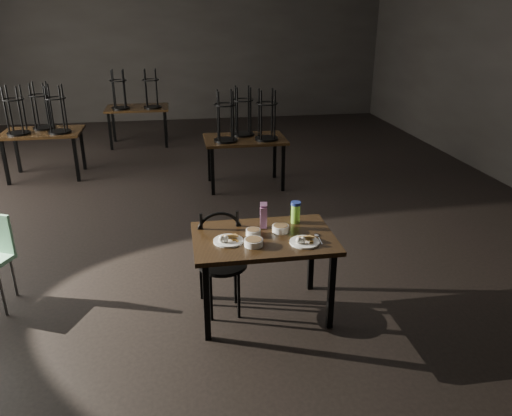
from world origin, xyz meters
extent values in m
plane|color=black|center=(0.00, 0.00, 0.00)|extent=(12.00, 12.00, 0.00)
cube|color=black|center=(0.00, 6.00, 1.60)|extent=(10.00, 0.04, 3.20)
cube|color=black|center=(0.67, -2.53, 0.73)|extent=(1.20, 0.80, 0.04)
cube|color=black|center=(0.15, -2.85, 0.35)|extent=(0.05, 0.05, 0.71)
cube|color=black|center=(1.19, -2.85, 0.35)|extent=(0.05, 0.05, 0.71)
cube|color=black|center=(0.15, -2.21, 0.35)|extent=(0.05, 0.05, 0.71)
cube|color=black|center=(1.19, -2.21, 0.35)|extent=(0.05, 0.05, 0.71)
cylinder|color=white|center=(0.36, -2.59, 0.76)|extent=(0.25, 0.25, 0.01)
cube|color=#A57D3A|center=(0.37, -2.55, 0.81)|extent=(0.09, 0.09, 0.04)
cube|color=#A57D3A|center=(0.40, -2.55, 0.81)|extent=(0.10, 0.10, 0.03)
ellipsoid|color=white|center=(0.30, -2.62, 0.79)|extent=(0.05, 0.05, 0.06)
ellipsoid|color=white|center=(0.34, -2.62, 0.79)|extent=(0.05, 0.05, 0.06)
cylinder|color=white|center=(0.98, -2.71, 0.76)|extent=(0.25, 0.25, 0.01)
cube|color=#A57D3A|center=(0.98, -2.67, 0.81)|extent=(0.09, 0.09, 0.04)
cube|color=#A57D3A|center=(1.01, -2.67, 0.81)|extent=(0.10, 0.10, 0.03)
ellipsoid|color=white|center=(0.92, -2.75, 0.79)|extent=(0.05, 0.05, 0.06)
ellipsoid|color=white|center=(0.95, -2.75, 0.79)|extent=(0.05, 0.05, 0.06)
cylinder|color=white|center=(0.59, -2.49, 0.77)|extent=(0.13, 0.13, 0.05)
cylinder|color=brown|center=(0.59, -2.49, 0.79)|extent=(0.11, 0.11, 0.01)
cylinder|color=white|center=(0.83, -2.46, 0.78)|extent=(0.15, 0.15, 0.06)
cylinder|color=brown|center=(0.83, -2.46, 0.80)|extent=(0.12, 0.12, 0.01)
cylinder|color=white|center=(0.56, -2.69, 0.78)|extent=(0.16, 0.16, 0.05)
cylinder|color=brown|center=(0.56, -2.69, 0.80)|extent=(0.13, 0.13, 0.01)
cube|color=#911A7D|center=(0.70, -2.35, 0.85)|extent=(0.07, 0.07, 0.19)
cube|color=#911A7D|center=(0.70, -2.35, 0.96)|extent=(0.07, 0.07, 0.06)
cylinder|color=#91E543|center=(1.00, -2.29, 0.84)|extent=(0.10, 0.10, 0.17)
cylinder|color=navy|center=(1.00, -2.29, 0.94)|extent=(0.11, 0.11, 0.03)
ellipsoid|color=silver|center=(1.12, -2.59, 0.76)|extent=(0.05, 0.06, 0.01)
cube|color=silver|center=(1.12, -2.70, 0.75)|extent=(0.02, 0.14, 0.00)
cylinder|color=black|center=(0.32, -2.47, 0.48)|extent=(0.43, 0.43, 0.03)
torus|color=black|center=(0.32, -2.29, 0.69)|extent=(0.41, 0.04, 0.41)
cylinder|color=black|center=(0.44, -2.35, 0.24)|extent=(0.03, 0.03, 0.48)
cylinder|color=black|center=(0.20, -2.35, 0.24)|extent=(0.03, 0.03, 0.48)
cylinder|color=black|center=(0.20, -2.59, 0.24)|extent=(0.03, 0.03, 0.48)
cylinder|color=black|center=(0.44, -2.59, 0.24)|extent=(0.03, 0.03, 0.48)
cylinder|color=slate|center=(-1.60, -2.22, 0.23)|extent=(0.03, 0.03, 0.46)
cylinder|color=slate|center=(-1.60, -1.88, 0.23)|extent=(0.03, 0.03, 0.46)
cube|color=black|center=(-2.09, 1.84, 0.73)|extent=(1.20, 0.80, 0.04)
cube|color=black|center=(-2.61, 1.52, 0.35)|extent=(0.05, 0.05, 0.71)
cube|color=black|center=(-1.57, 1.52, 0.35)|extent=(0.05, 0.05, 0.71)
cube|color=black|center=(-2.61, 2.16, 0.35)|extent=(0.05, 0.05, 0.71)
cube|color=black|center=(-1.57, 2.16, 0.35)|extent=(0.05, 0.05, 0.71)
cylinder|color=black|center=(-2.39, 1.69, 0.77)|extent=(0.34, 0.34, 0.03)
torus|color=black|center=(-2.39, 1.69, 1.27)|extent=(0.32, 0.32, 0.02)
cylinder|color=black|center=(-2.29, 1.78, 1.13)|extent=(0.03, 0.03, 0.70)
cylinder|color=black|center=(-2.49, 1.78, 1.13)|extent=(0.03, 0.03, 0.70)
cylinder|color=black|center=(-2.49, 1.59, 1.13)|extent=(0.03, 0.03, 0.70)
cylinder|color=black|center=(-2.29, 1.59, 1.13)|extent=(0.03, 0.03, 0.70)
cylinder|color=black|center=(-1.79, 1.69, 0.77)|extent=(0.34, 0.34, 0.03)
torus|color=black|center=(-1.79, 1.69, 1.27)|extent=(0.32, 0.32, 0.02)
cylinder|color=black|center=(-1.69, 1.78, 1.13)|extent=(0.03, 0.03, 0.70)
cylinder|color=black|center=(-1.89, 1.78, 1.13)|extent=(0.03, 0.03, 0.70)
cylinder|color=black|center=(-1.89, 1.59, 1.13)|extent=(0.03, 0.03, 0.70)
cylinder|color=black|center=(-1.69, 1.59, 1.13)|extent=(0.03, 0.03, 0.70)
cylinder|color=black|center=(-2.09, 2.02, 0.77)|extent=(0.34, 0.34, 0.03)
torus|color=black|center=(-2.09, 2.02, 1.27)|extent=(0.32, 0.32, 0.02)
cylinder|color=black|center=(-1.99, 2.11, 1.13)|extent=(0.03, 0.03, 0.70)
cylinder|color=black|center=(-2.19, 2.11, 1.13)|extent=(0.03, 0.03, 0.70)
cylinder|color=black|center=(-2.19, 1.92, 1.13)|extent=(0.03, 0.03, 0.70)
cylinder|color=black|center=(-1.99, 1.92, 1.13)|extent=(0.03, 0.03, 0.70)
cube|color=black|center=(0.99, 0.89, 0.73)|extent=(1.20, 0.80, 0.04)
cube|color=black|center=(0.47, 0.57, 0.35)|extent=(0.05, 0.05, 0.71)
cube|color=black|center=(1.51, 0.57, 0.35)|extent=(0.05, 0.05, 0.71)
cube|color=black|center=(0.47, 1.21, 0.35)|extent=(0.05, 0.05, 0.71)
cube|color=black|center=(1.51, 1.21, 0.35)|extent=(0.05, 0.05, 0.71)
cylinder|color=black|center=(0.69, 0.74, 0.77)|extent=(0.34, 0.34, 0.03)
torus|color=black|center=(0.69, 0.74, 1.27)|extent=(0.32, 0.32, 0.02)
cylinder|color=black|center=(0.79, 0.84, 1.13)|extent=(0.03, 0.03, 0.70)
cylinder|color=black|center=(0.59, 0.84, 1.13)|extent=(0.03, 0.03, 0.70)
cylinder|color=black|center=(0.59, 0.64, 1.13)|extent=(0.03, 0.03, 0.70)
cylinder|color=black|center=(0.79, 0.64, 1.13)|extent=(0.03, 0.03, 0.70)
cylinder|color=black|center=(1.29, 0.74, 0.77)|extent=(0.34, 0.34, 0.03)
torus|color=black|center=(1.29, 0.74, 1.27)|extent=(0.32, 0.32, 0.02)
cylinder|color=black|center=(1.39, 0.84, 1.13)|extent=(0.03, 0.03, 0.70)
cylinder|color=black|center=(1.19, 0.84, 1.13)|extent=(0.03, 0.03, 0.70)
cylinder|color=black|center=(1.19, 0.64, 1.13)|extent=(0.03, 0.03, 0.70)
cylinder|color=black|center=(1.39, 0.64, 1.13)|extent=(0.03, 0.03, 0.70)
cylinder|color=black|center=(0.99, 1.07, 0.77)|extent=(0.34, 0.34, 0.03)
torus|color=black|center=(0.99, 1.07, 1.27)|extent=(0.32, 0.32, 0.02)
cylinder|color=black|center=(1.09, 1.17, 1.13)|extent=(0.03, 0.03, 0.70)
cylinder|color=black|center=(0.89, 1.17, 1.13)|extent=(0.03, 0.03, 0.70)
cylinder|color=black|center=(0.89, 0.97, 1.13)|extent=(0.03, 0.03, 0.70)
cylinder|color=black|center=(1.09, 0.97, 1.13)|extent=(0.03, 0.03, 0.70)
cube|color=black|center=(-0.73, 3.69, 0.73)|extent=(1.20, 0.80, 0.04)
cube|color=black|center=(-1.25, 3.37, 0.35)|extent=(0.05, 0.05, 0.71)
cube|color=black|center=(-0.21, 3.37, 0.35)|extent=(0.05, 0.05, 0.71)
cube|color=black|center=(-1.25, 4.01, 0.35)|extent=(0.05, 0.05, 0.71)
cube|color=black|center=(-0.21, 4.01, 0.35)|extent=(0.05, 0.05, 0.71)
cylinder|color=black|center=(-1.03, 3.54, 0.77)|extent=(0.34, 0.34, 0.03)
torus|color=black|center=(-1.03, 3.54, 1.27)|extent=(0.32, 0.32, 0.02)
cylinder|color=black|center=(-0.93, 3.64, 1.13)|extent=(0.03, 0.03, 0.70)
cylinder|color=black|center=(-1.13, 3.64, 1.13)|extent=(0.03, 0.03, 0.70)
cylinder|color=black|center=(-1.13, 3.44, 1.13)|extent=(0.03, 0.03, 0.70)
cylinder|color=black|center=(-0.93, 3.44, 1.13)|extent=(0.03, 0.03, 0.70)
cylinder|color=black|center=(-0.43, 3.54, 0.77)|extent=(0.34, 0.34, 0.03)
torus|color=black|center=(-0.43, 3.54, 1.27)|extent=(0.32, 0.32, 0.02)
cylinder|color=black|center=(-0.33, 3.64, 1.13)|extent=(0.03, 0.03, 0.70)
cylinder|color=black|center=(-0.53, 3.64, 1.13)|extent=(0.03, 0.03, 0.70)
cylinder|color=black|center=(-0.53, 3.44, 1.13)|extent=(0.03, 0.03, 0.70)
cylinder|color=black|center=(-0.33, 3.44, 1.13)|extent=(0.03, 0.03, 0.70)
camera|label=1|loc=(-0.01, -6.30, 2.55)|focal=35.00mm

